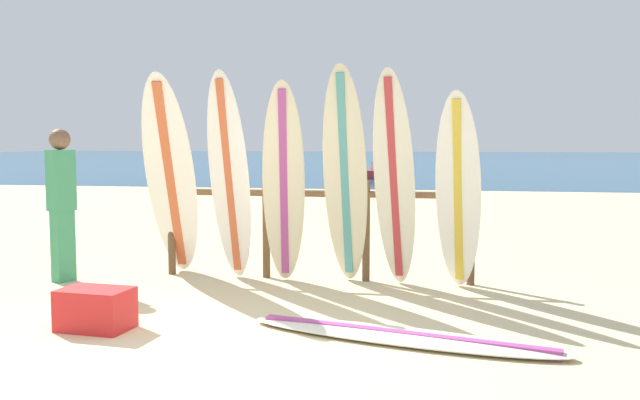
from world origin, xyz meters
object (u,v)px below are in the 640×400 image
at_px(surfboard_leaning_center, 345,176).
at_px(cooler_box, 96,309).
at_px(surfboard_leaning_center_right, 394,180).
at_px(surfboard_leaning_left, 229,178).
at_px(beachgoer_standing, 62,198).
at_px(surfboard_lying_on_sand, 402,336).
at_px(small_boat_offshore, 381,172).
at_px(surfboard_leaning_far_left, 171,178).
at_px(surfboard_leaning_right, 458,192).
at_px(surfboard_leaning_center_left, 284,185).
at_px(surfboard_rack, 316,216).

bearing_deg(surfboard_leaning_center, cooler_box, -130.35).
relative_size(surfboard_leaning_center_right, cooler_box, 4.03).
bearing_deg(surfboard_leaning_left, beachgoer_standing, -171.20).
height_order(surfboard_lying_on_sand, small_boat_offshore, small_boat_offshore).
distance_m(surfboard_leaning_far_left, surfboard_leaning_left, 0.72).
bearing_deg(cooler_box, surfboard_leaning_center_right, 46.93).
height_order(surfboard_leaning_left, beachgoer_standing, surfboard_leaning_left).
distance_m(surfboard_leaning_center, beachgoer_standing, 3.29).
distance_m(surfboard_leaning_center, cooler_box, 3.08).
distance_m(surfboard_leaning_right, beachgoer_standing, 4.51).
relative_size(surfboard_leaning_far_left, cooler_box, 3.99).
height_order(surfboard_leaning_center_left, surfboard_leaning_right, surfboard_leaning_center_left).
xyz_separation_m(surfboard_lying_on_sand, beachgoer_standing, (-4.03, 1.70, 0.94)).
relative_size(surfboard_leaning_center_right, surfboard_lying_on_sand, 0.87).
bearing_deg(beachgoer_standing, surfboard_leaning_center_left, 4.97).
bearing_deg(surfboard_lying_on_sand, surfboard_leaning_right, 76.25).
relative_size(surfboard_leaning_center_right, surfboard_leaning_right, 1.11).
height_order(surfboard_rack, surfboard_leaning_center_right, surfboard_leaning_center_right).
bearing_deg(surfboard_rack, cooler_box, -120.92).
bearing_deg(surfboard_leaning_right, surfboard_leaning_center, 174.70).
bearing_deg(cooler_box, surfboard_leaning_center, 55.21).
distance_m(surfboard_leaning_center_right, surfboard_leaning_right, 0.70).
bearing_deg(surfboard_leaning_far_left, surfboard_rack, 10.74).
xyz_separation_m(surfboard_leaning_far_left, surfboard_leaning_center, (2.05, 0.04, 0.04)).
relative_size(surfboard_lying_on_sand, small_boat_offshore, 0.91).
distance_m(surfboard_leaning_center_right, cooler_box, 3.40).
xyz_separation_m(surfboard_leaning_right, beachgoer_standing, (-4.51, -0.25, -0.11)).
xyz_separation_m(surfboard_leaning_far_left, surfboard_lying_on_sand, (2.82, -2.02, -1.16)).
bearing_deg(surfboard_rack, surfboard_leaning_right, -13.34).
height_order(surfboard_leaning_center_right, cooler_box, surfboard_leaning_center_right).
bearing_deg(surfboard_leaning_center, surfboard_leaning_right, -5.30).
bearing_deg(surfboard_leaning_center_left, surfboard_rack, 55.64).
distance_m(surfboard_leaning_center_right, beachgoer_standing, 3.83).
xyz_separation_m(surfboard_leaning_right, small_boat_offshore, (-2.89, 23.12, -0.83)).
bearing_deg(beachgoer_standing, surfboard_leaning_center, 6.46).
bearing_deg(surfboard_lying_on_sand, cooler_box, -176.97).
bearing_deg(surfboard_leaning_far_left, surfboard_lying_on_sand, -35.64).
xyz_separation_m(surfboard_leaning_center_left, surfboard_lying_on_sand, (1.44, -1.92, -1.11)).
bearing_deg(surfboard_leaning_center, surfboard_lying_on_sand, -69.61).
xyz_separation_m(surfboard_rack, cooler_box, (-1.48, -2.48, -0.57)).
distance_m(surfboard_leaning_center_left, beachgoer_standing, 2.60).
distance_m(surfboard_leaning_center_right, surfboard_lying_on_sand, 2.33).
height_order(surfboard_leaning_far_left, surfboard_leaning_left, surfboard_leaning_left).
distance_m(surfboard_leaning_center, surfboard_lying_on_sand, 2.51).
xyz_separation_m(small_boat_offshore, cooler_box, (-0.23, -25.21, -0.08)).
relative_size(surfboard_leaning_center_left, surfboard_leaning_center, 0.93).
bearing_deg(surfboard_leaning_right, surfboard_leaning_far_left, 178.74).
height_order(surfboard_leaning_center_left, beachgoer_standing, surfboard_leaning_center_left).
distance_m(surfboard_leaning_left, surfboard_leaning_right, 2.58).
xyz_separation_m(surfboard_leaning_center, surfboard_leaning_center_right, (0.56, -0.07, -0.03)).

